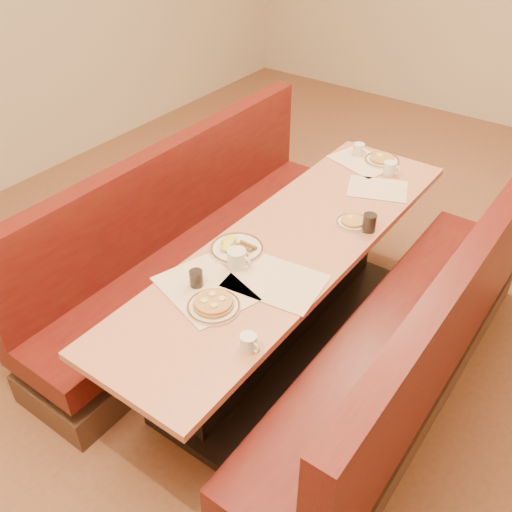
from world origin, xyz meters
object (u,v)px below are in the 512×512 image
Objects in this scene: pancake_plate at (214,305)px; coffee_mug_a at (249,343)px; eggs_plate at (236,248)px; coffee_mug_b at (237,259)px; coffee_mug_c at (390,168)px; diner_table at (290,295)px; booth_right at (409,352)px; booth_left at (193,252)px; soda_tumbler_near at (196,279)px; soda_tumbler_mid at (369,223)px; coffee_mug_d at (359,149)px.

coffee_mug_a is (0.28, -0.11, 0.02)m from pancake_plate.
eggs_plate is 0.15m from coffee_mug_b.
pancake_plate is 2.18× the size of coffee_mug_c.
coffee_mug_b is at bearing -105.38° from diner_table.
diner_table is 1.00× the size of booth_right.
coffee_mug_b is 1.19× the size of coffee_mug_c.
booth_right is 1.06m from pancake_plate.
booth_left reaches higher than soda_tumbler_near.
coffee_mug_c is (0.10, 0.97, 0.42)m from diner_table.
pancake_plate is at bearing -105.95° from soda_tumbler_mid.
diner_table is at bearing 73.86° from soda_tumbler_near.
coffee_mug_a is (-0.45, -0.77, 0.43)m from booth_right.
diner_table is 27.96× the size of soda_tumbler_near.
booth_left is 0.85m from coffee_mug_b.
coffee_mug_a is (1.02, -0.77, 0.43)m from booth_left.
coffee_mug_a is at bearing -56.21° from coffee_mug_d.
coffee_mug_a is 1.92m from coffee_mug_d.
diner_table is 23.86× the size of coffee_mug_d.
coffee_mug_c is at bearing 123.02° from booth_right.
coffee_mug_c is 1.12× the size of soda_tumbler_mid.
soda_tumbler_near is at bearing -106.14° from diner_table.
eggs_plate is 0.74m from soda_tumbler_mid.
coffee_mug_b reaches higher than diner_table.
pancake_plate is at bearing -75.42° from coffee_mug_b.
pancake_plate reaches higher than diner_table.
soda_tumbler_mid is (0.28, 0.98, 0.03)m from pancake_plate.
diner_table is 0.61m from soda_tumbler_mid.
diner_table is at bearing 119.89° from coffee_mug_a.
booth_left is at bearing 138.26° from pancake_plate.
soda_tumbler_mid reaches higher than diner_table.
coffee_mug_a is at bearing -37.00° from booth_left.
coffee_mug_b is 1.45m from coffee_mug_d.
pancake_plate is at bearing -90.08° from diner_table.
booth_left is 1.00× the size of booth_right.
booth_left is 24.60× the size of coffee_mug_a.
soda_tumbler_mid is (0.45, 0.91, 0.01)m from soda_tumbler_near.
booth_right reaches higher than soda_tumbler_mid.
booth_left is 18.49× the size of coffee_mug_b.
diner_table is 0.76m from pancake_plate.
booth_left is 8.92× the size of eggs_plate.
coffee_mug_c is at bearing 76.57° from eggs_plate.
coffee_mug_c is (0.10, 1.63, 0.03)m from pancake_plate.
coffee_mug_d is 1.68m from soda_tumbler_near.
booth_right reaches higher than coffee_mug_a.
soda_tumbler_mid is (0.47, 0.57, 0.03)m from eggs_plate.
coffee_mug_c is (0.29, 1.21, 0.03)m from eggs_plate.
diner_table is at bearing -130.31° from soda_tumbler_mid.
booth_right reaches higher than diner_table.
coffee_mug_c is 1.09× the size of coffee_mug_d.
booth_right is 18.49× the size of coffee_mug_b.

